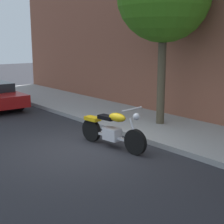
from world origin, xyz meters
TOP-DOWN VIEW (x-y plane):
  - ground_plane at (0.00, 0.00)m, footprint 60.00×60.00m
  - sidewalk at (0.00, 2.95)m, footprint 22.83×2.78m
  - motorcycle at (0.38, 0.66)m, footprint 2.18×0.70m

SIDE VIEW (x-z plane):
  - ground_plane at x=0.00m, z-range 0.00..0.00m
  - sidewalk at x=0.00m, z-range 0.00..0.14m
  - motorcycle at x=0.38m, z-range -0.10..1.02m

